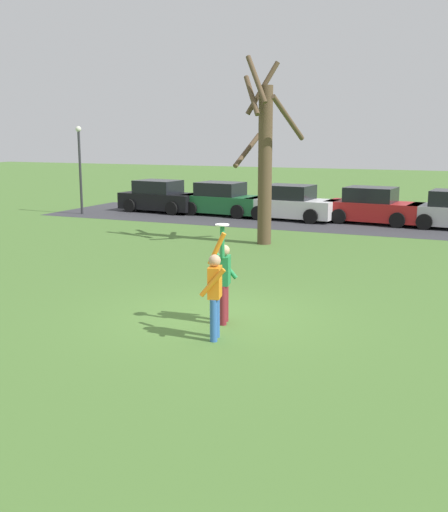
{
  "coord_description": "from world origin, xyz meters",
  "views": [
    {
      "loc": [
        5.17,
        -11.65,
        3.83
      ],
      "look_at": [
        0.44,
        -0.65,
        1.48
      ],
      "focal_mm": 43.3,
      "sensor_mm": 36.0,
      "label": 1
    }
  ],
  "objects": [
    {
      "name": "ground_plane",
      "position": [
        0.0,
        0.0,
        0.0
      ],
      "size": [
        120.0,
        120.0,
        0.0
      ],
      "primitive_type": "plane",
      "color": "#4C7533"
    },
    {
      "name": "person_catcher",
      "position": [
        0.31,
        -0.35,
        0.98
      ],
      "size": [
        0.49,
        0.58,
        2.08
      ],
      "rotation": [
        0.0,
        0.0,
        -1.33
      ],
      "color": "maroon",
      "rests_on": "ground_plane"
    },
    {
      "name": "person_defender",
      "position": [
        0.56,
        -1.37,
        0.98
      ],
      "size": [
        0.53,
        0.61,
        2.04
      ],
      "rotation": [
        0.0,
        0.0,
        1.81
      ],
      "color": "#3366B7",
      "rests_on": "ground_plane"
    },
    {
      "name": "frisbee_disc",
      "position": [
        0.36,
        -0.57,
        2.09
      ],
      "size": [
        0.28,
        0.28,
        0.02
      ],
      "primitive_type": "cylinder",
      "color": "white",
      "rests_on": "person_catcher"
    },
    {
      "name": "parked_car_black",
      "position": [
        -10.18,
        15.8,
        0.73
      ],
      "size": [
        4.25,
        2.34,
        1.59
      ],
      "rotation": [
        0.0,
        0.0,
        -0.09
      ],
      "color": "black",
      "rests_on": "ground_plane"
    },
    {
      "name": "parked_car_green",
      "position": [
        -6.75,
        15.85,
        0.73
      ],
      "size": [
        4.25,
        2.34,
        1.59
      ],
      "rotation": [
        0.0,
        0.0,
        -0.09
      ],
      "color": "#1E6633",
      "rests_on": "ground_plane"
    },
    {
      "name": "parked_car_white",
      "position": [
        -3.17,
        15.55,
        0.73
      ],
      "size": [
        4.25,
        2.34,
        1.59
      ],
      "rotation": [
        0.0,
        0.0,
        -0.09
      ],
      "color": "white",
      "rests_on": "ground_plane"
    },
    {
      "name": "parked_car_red",
      "position": [
        0.49,
        15.82,
        0.73
      ],
      "size": [
        4.25,
        2.34,
        1.59
      ],
      "rotation": [
        0.0,
        0.0,
        -0.09
      ],
      "color": "red",
      "rests_on": "ground_plane"
    },
    {
      "name": "parking_strip",
      "position": [
        -1.27,
        15.45,
        0.0
      ],
      "size": [
        27.25,
        6.4,
        0.01
      ],
      "primitive_type": "cube",
      "color": "#38383D",
      "rests_on": "ground_plane"
    },
    {
      "name": "bare_tree_tall",
      "position": [
        -2.15,
        8.95,
        3.11
      ],
      "size": [
        2.23,
        2.17,
        6.5
      ],
      "color": "brown",
      "rests_on": "ground_plane"
    },
    {
      "name": "lamppost_by_lot",
      "position": [
        -13.28,
        13.45,
        2.59
      ],
      "size": [
        0.28,
        0.28,
        4.26
      ],
      "color": "#2D2D33",
      "rests_on": "ground_plane"
    }
  ]
}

